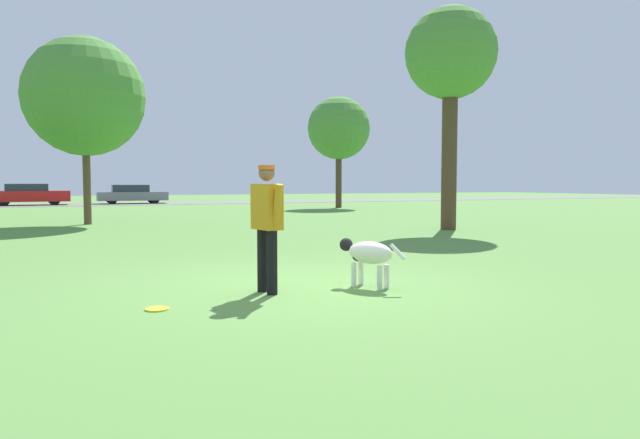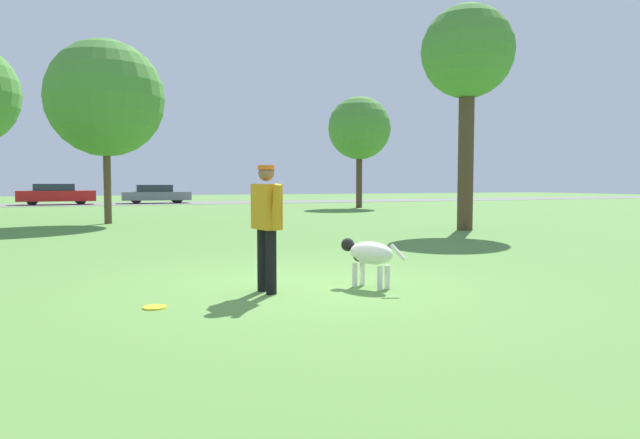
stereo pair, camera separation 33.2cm
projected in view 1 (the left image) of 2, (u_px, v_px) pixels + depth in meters
name	position (u px, v px, depth m)	size (l,w,h in m)	color
ground_plane	(294.00, 287.00, 7.46)	(120.00, 120.00, 0.00)	#56843D
far_road_strip	(102.00, 204.00, 36.86)	(120.00, 6.00, 0.01)	slate
person	(267.00, 218.00, 6.99)	(0.29, 0.70, 1.58)	black
dog	(368.00, 254.00, 7.42)	(0.56, 0.95, 0.62)	silver
frisbee	(157.00, 309.00, 6.11)	(0.25, 0.25, 0.02)	yellow
tree_mid_center	(85.00, 97.00, 18.57)	(3.86, 3.86, 6.10)	brown
tree_far_right	(339.00, 129.00, 31.40)	(3.45, 3.45, 6.12)	#4C3826
tree_near_right	(451.00, 57.00, 16.39)	(2.63, 2.63, 6.42)	#4C3826
parked_car_red	(29.00, 194.00, 35.03)	(4.62, 1.95, 1.32)	red
parked_car_grey	(132.00, 194.00, 37.89)	(4.49, 1.89, 1.25)	slate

